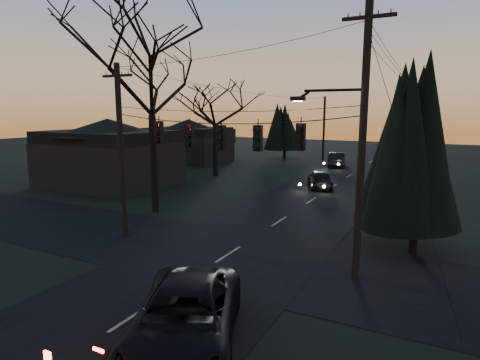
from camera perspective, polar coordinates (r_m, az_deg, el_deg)
The scene contains 16 objects.
main_road at distance 26.78m, azimuth 8.80°, elevation -3.77°, with size 8.00×120.00×0.02m, color black.
cross_road at distance 17.97m, azimuth -1.68°, elevation -10.55°, with size 60.00×7.00×0.02m, color black.
utility_pole_right at distance 16.22m, azimuth 16.05°, elevation -13.31°, with size 5.00×0.30×10.00m, color black, non-canonical shape.
utility_pole_left at distance 21.39m, azimuth -16.00°, elevation -7.58°, with size 1.80×0.30×8.50m, color black, non-canonical shape.
utility_pole_far_r at distance 43.25m, azimuth 23.52°, elevation 0.73°, with size 1.80×0.30×8.50m, color black, non-canonical shape.
utility_pole_far_l at distance 53.03m, azimuth 11.69°, elevation 2.90°, with size 0.30×0.30×8.00m, color black, non-canonical shape.
span_signal_assembly at distance 16.99m, azimuth -2.48°, elevation 6.29°, with size 11.50×0.44×1.62m.
bare_tree_left at distance 25.15m, azimuth -12.62°, elevation 14.47°, with size 10.95×10.95×11.99m.
evergreen_right at distance 18.82m, azimuth 24.26°, elevation 3.39°, with size 3.88×3.88×7.69m.
bare_tree_dist at distance 38.37m, azimuth -3.60°, elevation 10.66°, with size 6.70×6.70×9.74m.
evergreen_dist at distance 52.60m, azimuth 6.41°, elevation 7.10°, with size 3.70×3.70×6.34m.
house_left_near at distance 35.47m, azimuth -18.12°, elevation 3.78°, with size 10.00×8.00×5.60m.
house_left_far at distance 49.66m, azimuth -7.33°, elevation 5.58°, with size 9.00×7.00×5.20m.
suv_near at distance 11.35m, azimuth -7.87°, elevation -18.98°, with size 2.73×5.91×1.64m, color black.
sedan_oncoming_a at distance 33.27m, azimuth 11.31°, elevation 0.14°, with size 1.78×4.42×1.51m, color black.
sedan_oncoming_b at distance 46.38m, azimuth 13.62°, elevation 2.83°, with size 1.68×4.82×1.59m, color black.
Camera 1 is at (8.21, -4.70, 6.29)m, focal length 30.00 mm.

